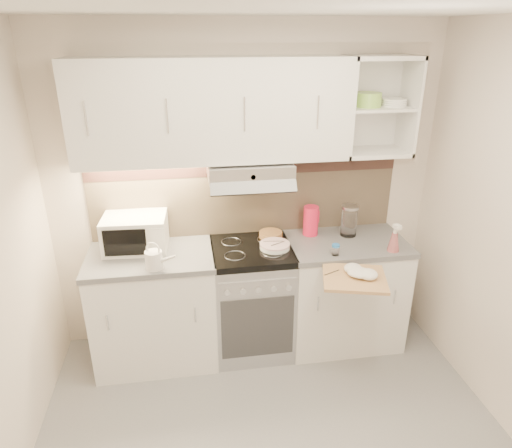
{
  "coord_description": "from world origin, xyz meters",
  "views": [
    {
      "loc": [
        -0.45,
        -1.96,
        2.4
      ],
      "look_at": [
        0.01,
        0.95,
        1.15
      ],
      "focal_mm": 32.0,
      "sensor_mm": 36.0,
      "label": 1
    }
  ],
  "objects_px": {
    "glass_jar": "(349,221)",
    "watering_can": "(155,259)",
    "electric_range": "(252,298)",
    "microwave": "(135,233)",
    "pink_pitcher": "(311,221)",
    "cutting_board": "(354,278)",
    "spray_bottle": "(394,240)",
    "plate_stack": "(275,246)"
  },
  "relations": [
    {
      "from": "microwave",
      "to": "glass_jar",
      "type": "relative_size",
      "value": 1.89
    },
    {
      "from": "pink_pitcher",
      "to": "cutting_board",
      "type": "distance_m",
      "value": 0.71
    },
    {
      "from": "plate_stack",
      "to": "glass_jar",
      "type": "bearing_deg",
      "value": 12.85
    },
    {
      "from": "electric_range",
      "to": "glass_jar",
      "type": "relative_size",
      "value": 3.59
    },
    {
      "from": "microwave",
      "to": "cutting_board",
      "type": "relative_size",
      "value": 1.14
    },
    {
      "from": "glass_jar",
      "to": "cutting_board",
      "type": "bearing_deg",
      "value": -105.5
    },
    {
      "from": "glass_jar",
      "to": "spray_bottle",
      "type": "height_order",
      "value": "glass_jar"
    },
    {
      "from": "electric_range",
      "to": "watering_can",
      "type": "bearing_deg",
      "value": -162.32
    },
    {
      "from": "watering_can",
      "to": "pink_pitcher",
      "type": "height_order",
      "value": "pink_pitcher"
    },
    {
      "from": "microwave",
      "to": "glass_jar",
      "type": "height_order",
      "value": "microwave"
    },
    {
      "from": "microwave",
      "to": "pink_pitcher",
      "type": "distance_m",
      "value": 1.35
    },
    {
      "from": "watering_can",
      "to": "plate_stack",
      "type": "bearing_deg",
      "value": 36.3
    },
    {
      "from": "watering_can",
      "to": "electric_range",
      "type": "bearing_deg",
      "value": 42.22
    },
    {
      "from": "spray_bottle",
      "to": "watering_can",
      "type": "bearing_deg",
      "value": 172.54
    },
    {
      "from": "electric_range",
      "to": "plate_stack",
      "type": "bearing_deg",
      "value": -13.87
    },
    {
      "from": "electric_range",
      "to": "pink_pitcher",
      "type": "bearing_deg",
      "value": 18.04
    },
    {
      "from": "electric_range",
      "to": "spray_bottle",
      "type": "distance_m",
      "value": 1.18
    },
    {
      "from": "plate_stack",
      "to": "glass_jar",
      "type": "relative_size",
      "value": 0.9
    },
    {
      "from": "spray_bottle",
      "to": "cutting_board",
      "type": "relative_size",
      "value": 0.55
    },
    {
      "from": "watering_can",
      "to": "pink_pitcher",
      "type": "xyz_separation_m",
      "value": [
        1.2,
        0.39,
        0.05
      ]
    },
    {
      "from": "microwave",
      "to": "glass_jar",
      "type": "xyz_separation_m",
      "value": [
        1.64,
        -0.02,
        -0.0
      ]
    },
    {
      "from": "pink_pitcher",
      "to": "cutting_board",
      "type": "bearing_deg",
      "value": -92.55
    },
    {
      "from": "spray_bottle",
      "to": "pink_pitcher",
      "type": "bearing_deg",
      "value": 136.44
    },
    {
      "from": "microwave",
      "to": "electric_range",
      "type": "bearing_deg",
      "value": -4.68
    },
    {
      "from": "electric_range",
      "to": "microwave",
      "type": "relative_size",
      "value": 1.9
    },
    {
      "from": "watering_can",
      "to": "cutting_board",
      "type": "bearing_deg",
      "value": 11.88
    },
    {
      "from": "plate_stack",
      "to": "glass_jar",
      "type": "xyz_separation_m",
      "value": [
        0.62,
        0.14,
        0.11
      ]
    },
    {
      "from": "electric_range",
      "to": "glass_jar",
      "type": "height_order",
      "value": "glass_jar"
    },
    {
      "from": "watering_can",
      "to": "glass_jar",
      "type": "relative_size",
      "value": 0.89
    },
    {
      "from": "cutting_board",
      "to": "spray_bottle",
      "type": "bearing_deg",
      "value": 51.5
    },
    {
      "from": "cutting_board",
      "to": "watering_can",
      "type": "bearing_deg",
      "value": -177.55
    },
    {
      "from": "plate_stack",
      "to": "cutting_board",
      "type": "distance_m",
      "value": 0.66
    },
    {
      "from": "microwave",
      "to": "watering_can",
      "type": "relative_size",
      "value": 2.13
    },
    {
      "from": "microwave",
      "to": "cutting_board",
      "type": "bearing_deg",
      "value": -20.27
    },
    {
      "from": "microwave",
      "to": "spray_bottle",
      "type": "height_order",
      "value": "microwave"
    },
    {
      "from": "glass_jar",
      "to": "plate_stack",
      "type": "bearing_deg",
      "value": -167.15
    },
    {
      "from": "electric_range",
      "to": "microwave",
      "type": "distance_m",
      "value": 1.04
    },
    {
      "from": "spray_bottle",
      "to": "glass_jar",
      "type": "bearing_deg",
      "value": 118.69
    },
    {
      "from": "plate_stack",
      "to": "cutting_board",
      "type": "bearing_deg",
      "value": -46.63
    },
    {
      "from": "glass_jar",
      "to": "watering_can",
      "type": "bearing_deg",
      "value": -167.78
    },
    {
      "from": "watering_can",
      "to": "spray_bottle",
      "type": "height_order",
      "value": "spray_bottle"
    },
    {
      "from": "microwave",
      "to": "spray_bottle",
      "type": "bearing_deg",
      "value": -7.04
    }
  ]
}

